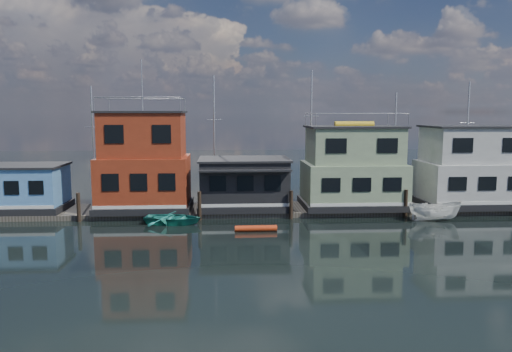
{
  "coord_description": "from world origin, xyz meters",
  "views": [
    {
      "loc": [
        -2.07,
        -28.2,
        8.18
      ],
      "look_at": [
        0.48,
        12.0,
        3.0
      ],
      "focal_mm": 35.0,
      "sensor_mm": 36.0,
      "label": 1
    }
  ],
  "objects": [
    {
      "name": "motorboat",
      "position": [
        13.77,
        7.82,
        0.76
      ],
      "size": [
        4.09,
        1.89,
        1.53
      ],
      "primitive_type": "imported",
      "rotation": [
        0.0,
        0.0,
        1.47
      ],
      "color": "white",
      "rests_on": "ground"
    },
    {
      "name": "pilings",
      "position": [
        -0.33,
        9.2,
        1.1
      ],
      "size": [
        42.28,
        0.28,
        2.2
      ],
      "color": "#2D2116",
      "rests_on": "ground"
    },
    {
      "name": "houseboat_green",
      "position": [
        8.5,
        12.0,
        3.55
      ],
      "size": [
        8.4,
        5.9,
        7.03
      ],
      "color": "black",
      "rests_on": "dock"
    },
    {
      "name": "houseboat_dark",
      "position": [
        -0.5,
        11.98,
        2.42
      ],
      "size": [
        7.4,
        6.1,
        4.06
      ],
      "color": "black",
      "rests_on": "dock"
    },
    {
      "name": "dinghy_teal",
      "position": [
        -5.87,
        7.99,
        0.44
      ],
      "size": [
        4.71,
        3.76,
        0.87
      ],
      "primitive_type": "imported",
      "rotation": [
        0.0,
        0.0,
        1.38
      ],
      "color": "teal",
      "rests_on": "ground"
    },
    {
      "name": "red_kayak",
      "position": [
        0.05,
        5.34,
        0.21
      ],
      "size": [
        2.92,
        0.44,
        0.43
      ],
      "primitive_type": "cylinder",
      "rotation": [
        0.0,
        1.57,
        0.01
      ],
      "color": "red",
      "rests_on": "ground"
    },
    {
      "name": "background_masts",
      "position": [
        4.76,
        18.0,
        5.55
      ],
      "size": [
        36.4,
        0.16,
        12.0
      ],
      "color": "silver",
      "rests_on": "ground"
    },
    {
      "name": "houseboat_blue",
      "position": [
        -18.0,
        12.0,
        2.21
      ],
      "size": [
        6.4,
        4.9,
        3.66
      ],
      "color": "black",
      "rests_on": "dock"
    },
    {
      "name": "dock",
      "position": [
        0.0,
        12.0,
        0.2
      ],
      "size": [
        48.0,
        5.0,
        0.4
      ],
      "primitive_type": "cube",
      "color": "#595147",
      "rests_on": "ground"
    },
    {
      "name": "houseboat_red",
      "position": [
        -8.5,
        12.0,
        4.1
      ],
      "size": [
        7.4,
        5.9,
        11.86
      ],
      "color": "black",
      "rests_on": "dock"
    },
    {
      "name": "houseboat_white",
      "position": [
        18.5,
        12.0,
        3.54
      ],
      "size": [
        8.4,
        5.9,
        6.66
      ],
      "color": "black",
      "rests_on": "dock"
    },
    {
      "name": "ground",
      "position": [
        0.0,
        0.0,
        0.0
      ],
      "size": [
        160.0,
        160.0,
        0.0
      ],
      "primitive_type": "plane",
      "color": "black",
      "rests_on": "ground"
    }
  ]
}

